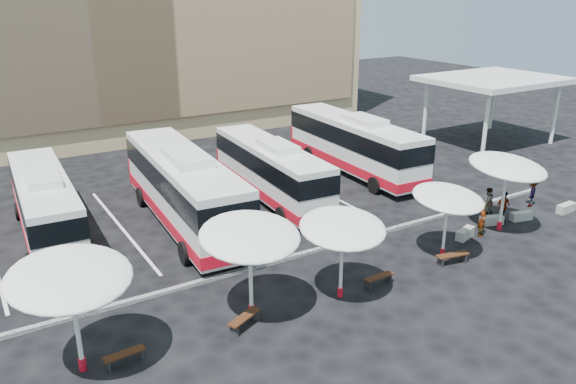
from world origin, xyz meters
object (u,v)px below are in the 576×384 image
sunshade_3 (448,198)px  passenger_3 (531,193)px  passenger_1 (488,201)px  wood_bench_3 (452,256)px  passenger_0 (483,220)px  bus_2 (270,168)px  sunshade_2 (343,228)px  conc_bench_2 (521,216)px  sunshade_1 (250,236)px  wood_bench_1 (245,319)px  conc_bench_0 (465,234)px  bus_0 (45,203)px  conc_bench_3 (566,208)px  sunshade_4 (508,167)px  sunshade_0 (70,278)px  conc_bench_1 (491,220)px  bus_3 (354,143)px  passenger_2 (503,207)px  wood_bench_2 (379,278)px  wood_bench_0 (124,355)px  bus_1 (183,186)px

sunshade_3 → passenger_3: size_ratio=2.28×
passenger_1 → wood_bench_3: bearing=33.9°
sunshade_3 → passenger_0: sunshade_3 is taller
bus_2 → passenger_1: bearing=-40.1°
sunshade_2 → conc_bench_2: size_ratio=3.39×
sunshade_1 → conc_bench_2: 16.90m
wood_bench_1 → conc_bench_0: 12.93m
bus_0 → conc_bench_3: bearing=-22.0°
sunshade_4 → sunshade_0: bearing=-178.6°
bus_0 → sunshade_4: sunshade_4 is taller
conc_bench_1 → conc_bench_3: conc_bench_3 is taller
bus_3 → conc_bench_3: (5.57, -11.92, -1.78)m
passenger_1 → passenger_2: (-0.06, -1.04, 0.06)m
conc_bench_3 → sunshade_2: bearing=-177.1°
bus_2 → conc_bench_1: bearing=-46.3°
sunshade_2 → sunshade_3: 6.22m
sunshade_3 → wood_bench_3: (-0.22, -0.79, -2.47)m
bus_0 → wood_bench_3: (14.85, -12.56, -1.43)m
sunshade_3 → sunshade_4: (4.71, 0.64, 0.52)m
wood_bench_2 → conc_bench_3: conc_bench_3 is taller
sunshade_0 → passenger_2: size_ratio=2.60×
sunshade_2 → sunshade_4: 10.97m
sunshade_2 → conc_bench_1: (11.09, 1.78, -2.75)m
conc_bench_2 → passenger_1: 1.85m
bus_3 → passenger_2: bearing=-79.9°
sunshade_2 → conc_bench_0: bearing=8.7°
sunshade_2 → wood_bench_0: 9.00m
bus_1 → bus_3: bus_1 is taller
sunshade_1 → conc_bench_2: size_ratio=3.33×
sunshade_0 → conc_bench_2: (22.77, 0.74, -3.13)m
wood_bench_0 → sunshade_1: bearing=4.8°
conc_bench_1 → conc_bench_3: (4.92, -0.98, 0.01)m
sunshade_0 → sunshade_1: (6.17, 0.01, -0.09)m
bus_2 → sunshade_0: bearing=-137.0°
passenger_0 → conc_bench_2: bearing=-29.5°
wood_bench_0 → wood_bench_3: 14.57m
conc_bench_1 → passenger_1: passenger_1 is taller
sunshade_4 → conc_bench_0: size_ratio=3.62×
bus_3 → wood_bench_3: bus_3 is taller
wood_bench_0 → conc_bench_0: size_ratio=1.08×
wood_bench_1 → passenger_3: (19.34, 2.38, 0.45)m
conc_bench_0 → passenger_0: size_ratio=0.76×
wood_bench_3 → bus_2: bearing=103.4°
sunshade_3 → conc_bench_2: sunshade_3 is taller
conc_bench_1 → conc_bench_2: conc_bench_1 is taller
wood_bench_2 → passenger_2: (9.95, 1.85, 0.53)m
bus_1 → bus_2: bearing=14.8°
bus_0 → wood_bench_1: size_ratio=7.28×
bus_2 → sunshade_1: size_ratio=2.83×
conc_bench_0 → passenger_3: bearing=9.8°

